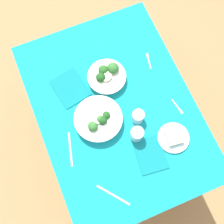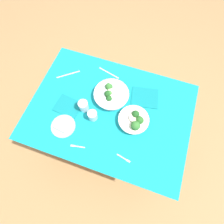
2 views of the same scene
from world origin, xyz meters
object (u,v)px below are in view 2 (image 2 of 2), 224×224
object	(u,v)px
broccoli_bowl_near	(111,95)
table_knife_left	(109,73)
broccoli_bowl_far	(134,120)
fork_by_far_bowl	(77,146)
napkin_folded_upper	(68,106)
bread_side_plate	(63,126)
water_glass_side	(93,115)
table_knife_right	(68,74)
fork_by_near_bowl	(124,159)
water_glass_center	(84,106)
napkin_folded_lower	(145,97)

from	to	relation	value
broccoli_bowl_near	table_knife_left	xyz separation A→B (m)	(0.09, -0.20, -0.03)
broccoli_bowl_far	table_knife_left	bearing A→B (deg)	-47.50
broccoli_bowl_near	fork_by_far_bowl	bearing A→B (deg)	78.01
broccoli_bowl_far	napkin_folded_upper	world-z (taller)	broccoli_bowl_far
bread_side_plate	water_glass_side	xyz separation A→B (m)	(-0.17, -0.13, 0.03)
bread_side_plate	table_knife_left	bearing A→B (deg)	-106.22
table_knife_right	water_glass_side	bearing A→B (deg)	-79.09
broccoli_bowl_far	table_knife_right	bearing A→B (deg)	-19.41
table_knife_right	napkin_folded_upper	size ratio (longest dim) A/B	1.03
broccoli_bowl_near	fork_by_near_bowl	distance (m)	0.47
broccoli_bowl_near	napkin_folded_upper	world-z (taller)	broccoli_bowl_near
water_glass_center	table_knife_left	world-z (taller)	water_glass_center
water_glass_center	fork_by_far_bowl	bearing A→B (deg)	102.48
water_glass_side	fork_by_near_bowl	bearing A→B (deg)	145.67
broccoli_bowl_far	fork_by_far_bowl	size ratio (longest dim) A/B	2.18
fork_by_far_bowl	table_knife_left	distance (m)	0.63
broccoli_bowl_near	water_glass_center	bearing A→B (deg)	45.36
broccoli_bowl_far	fork_by_near_bowl	world-z (taller)	broccoli_bowl_far
napkin_folded_upper	fork_by_far_bowl	bearing A→B (deg)	126.04
fork_by_far_bowl	broccoli_bowl_near	bearing A→B (deg)	-112.55
fork_by_far_bowl	fork_by_near_bowl	xyz separation A→B (m)	(-0.33, -0.03, -0.00)
broccoli_bowl_near	table_knife_right	distance (m)	0.40
broccoli_bowl_near	napkin_folded_upper	distance (m)	0.33
water_glass_side	table_knife_left	distance (m)	0.40
fork_by_far_bowl	water_glass_side	bearing A→B (deg)	-106.89
broccoli_bowl_near	napkin_folded_lower	xyz separation A→B (m)	(-0.25, -0.08, -0.03)
table_knife_left	broccoli_bowl_near	bearing A→B (deg)	128.03
broccoli_bowl_far	fork_by_near_bowl	size ratio (longest dim) A/B	2.15
fork_by_near_bowl	broccoli_bowl_far	bearing A→B (deg)	104.22
broccoli_bowl_far	broccoli_bowl_near	size ratio (longest dim) A/B	0.83
bread_side_plate	napkin_folded_lower	xyz separation A→B (m)	(-0.49, -0.41, -0.01)
table_knife_left	bread_side_plate	bearing A→B (deg)	88.14
broccoli_bowl_far	water_glass_center	distance (m)	0.38
water_glass_side	broccoli_bowl_far	bearing A→B (deg)	-167.68
broccoli_bowl_far	napkin_folded_lower	world-z (taller)	broccoli_bowl_far
fork_by_near_bowl	bread_side_plate	bearing A→B (deg)	-176.92
table_knife_left	broccoli_bowl_far	bearing A→B (deg)	146.86
table_knife_right	napkin_folded_upper	world-z (taller)	napkin_folded_upper
water_glass_center	napkin_folded_upper	distance (m)	0.13
napkin_folded_upper	table_knife_right	bearing A→B (deg)	-66.17
fork_by_far_bowl	napkin_folded_lower	xyz separation A→B (m)	(-0.34, -0.51, 0.00)
fork_by_far_bowl	napkin_folded_upper	distance (m)	0.31
water_glass_center	napkin_folded_lower	bearing A→B (deg)	-149.87
broccoli_bowl_far	napkin_folded_upper	size ratio (longest dim) A/B	1.16
broccoli_bowl_far	water_glass_side	world-z (taller)	broccoli_bowl_far
napkin_folded_lower	fork_by_near_bowl	bearing A→B (deg)	88.68
bread_side_plate	water_glass_center	xyz separation A→B (m)	(-0.09, -0.18, 0.03)
napkin_folded_upper	napkin_folded_lower	bearing A→B (deg)	-153.43
fork_by_near_bowl	napkin_folded_upper	size ratio (longest dim) A/B	0.54
napkin_folded_upper	napkin_folded_lower	world-z (taller)	same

